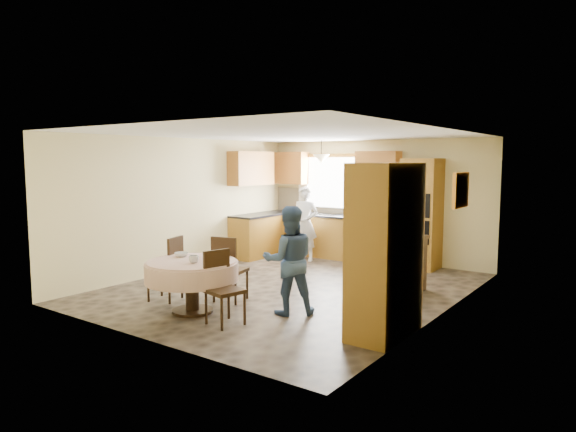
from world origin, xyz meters
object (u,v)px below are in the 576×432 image
(chair_back, at_px, (228,266))
(person_sink, at_px, (305,224))
(oven_tower, at_px, (421,214))
(sideboard, at_px, (389,262))
(person_dining, at_px, (289,260))
(cupboard, at_px, (385,250))
(chair_right, at_px, (222,283))
(dining_table, at_px, (192,272))
(chair_left, at_px, (169,265))

(chair_back, height_order, person_sink, person_sink)
(oven_tower, height_order, sideboard, oven_tower)
(person_sink, distance_m, person_dining, 3.77)
(cupboard, xyz_separation_m, person_dining, (-1.42, 0.04, -0.29))
(oven_tower, bearing_deg, person_dining, -95.15)
(chair_back, relative_size, chair_right, 1.04)
(chair_back, bearing_deg, person_dining, 169.87)
(person_sink, bearing_deg, chair_right, -85.53)
(sideboard, xyz_separation_m, dining_table, (-1.60, -2.90, 0.14))
(person_sink, bearing_deg, person_dining, -74.57)
(oven_tower, xyz_separation_m, sideboard, (0.13, -1.70, -0.64))
(sideboard, height_order, cupboard, cupboard)
(person_dining, bearing_deg, oven_tower, -138.28)
(cupboard, relative_size, person_sink, 1.33)
(cupboard, distance_m, dining_table, 2.67)
(chair_back, bearing_deg, chair_left, 17.84)
(dining_table, height_order, chair_left, chair_left)
(oven_tower, height_order, chair_back, oven_tower)
(cupboard, bearing_deg, oven_tower, 105.25)
(sideboard, distance_m, person_dining, 2.25)
(sideboard, xyz_separation_m, person_sink, (-2.39, 1.07, 0.36))
(sideboard, bearing_deg, person_sink, 161.29)
(dining_table, distance_m, chair_left, 0.76)
(oven_tower, distance_m, cupboard, 4.07)
(person_sink, relative_size, person_dining, 1.05)
(chair_left, bearing_deg, sideboard, 121.84)
(chair_left, distance_m, chair_back, 0.88)
(dining_table, xyz_separation_m, chair_right, (0.66, -0.11, -0.04))
(chair_left, height_order, person_dining, person_dining)
(chair_left, xyz_separation_m, chair_back, (0.76, 0.44, 0.01))
(dining_table, bearing_deg, person_dining, 32.88)
(chair_back, bearing_deg, dining_table, 74.01)
(cupboard, height_order, person_sink, cupboard)
(oven_tower, distance_m, sideboard, 1.82)
(sideboard, distance_m, cupboard, 2.49)
(chair_left, relative_size, person_sink, 0.62)
(chair_left, bearing_deg, person_dining, 87.69)
(oven_tower, bearing_deg, sideboard, -85.73)
(oven_tower, bearing_deg, chair_back, -109.98)
(oven_tower, bearing_deg, chair_left, -116.57)
(sideboard, distance_m, chair_right, 3.16)
(sideboard, relative_size, chair_left, 1.22)
(cupboard, bearing_deg, dining_table, -164.93)
(person_sink, height_order, person_dining, person_sink)
(person_sink, bearing_deg, dining_table, -93.75)
(dining_table, relative_size, person_dining, 0.86)
(oven_tower, bearing_deg, person_sink, -164.40)
(chair_left, height_order, chair_right, chair_left)
(chair_left, distance_m, chair_right, 1.42)
(dining_table, xyz_separation_m, person_sink, (-0.80, 3.97, 0.21))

